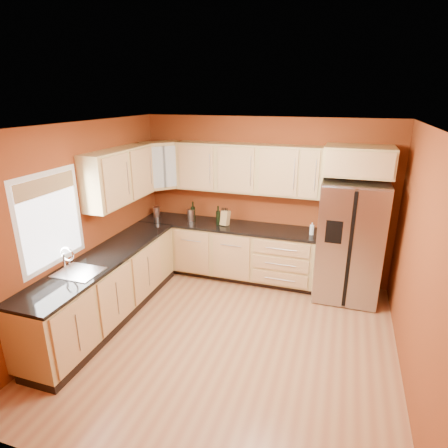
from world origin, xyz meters
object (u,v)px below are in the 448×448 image
(wine_bottle_a, at_px, (218,215))
(refrigerator, at_px, (349,241))
(soap_dispenser, at_px, (312,229))
(canister_left, at_px, (191,215))
(knife_block, at_px, (225,218))

(wine_bottle_a, bearing_deg, refrigerator, -0.35)
(refrigerator, relative_size, soap_dispenser, 9.45)
(canister_left, distance_m, wine_bottle_a, 0.51)
(canister_left, relative_size, soap_dispenser, 1.02)
(refrigerator, distance_m, knife_block, 1.92)
(refrigerator, bearing_deg, wine_bottle_a, 179.65)
(wine_bottle_a, xyz_separation_m, knife_block, (0.11, 0.03, -0.04))
(soap_dispenser, bearing_deg, canister_left, 178.50)
(refrigerator, bearing_deg, canister_left, 178.29)
(refrigerator, height_order, knife_block, refrigerator)
(refrigerator, distance_m, soap_dispenser, 0.56)
(soap_dispenser, bearing_deg, wine_bottle_a, -179.56)
(knife_block, xyz_separation_m, soap_dispenser, (1.37, -0.02, -0.03))
(wine_bottle_a, distance_m, knife_block, 0.12)
(canister_left, relative_size, wine_bottle_a, 0.61)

